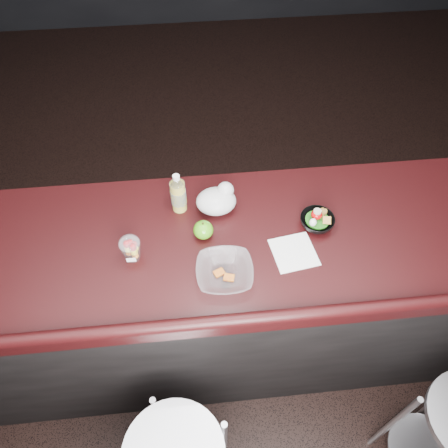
{
  "coord_description": "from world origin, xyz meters",
  "views": [
    {
      "loc": [
        -0.08,
        -0.7,
        2.4
      ],
      "look_at": [
        0.02,
        0.31,
        1.1
      ],
      "focal_mm": 35.0,
      "sensor_mm": 36.0,
      "label": 1
    }
  ],
  "objects": [
    {
      "name": "room_shell",
      "position": [
        0.0,
        0.0,
        1.83
      ],
      "size": [
        8.0,
        8.0,
        8.0
      ],
      "color": "black",
      "rests_on": "ground"
    },
    {
      "name": "snack_bowl",
      "position": [
        0.4,
        0.34,
        1.05
      ],
      "size": [
        0.17,
        0.17,
        0.07
      ],
      "rotation": [
        0.0,
        0.0,
        0.32
      ],
      "color": "black",
      "rests_on": "counter"
    },
    {
      "name": "green_apple",
      "position": [
        -0.06,
        0.33,
        1.06
      ],
      "size": [
        0.08,
        0.08,
        0.08
      ],
      "color": "#419310",
      "rests_on": "counter"
    },
    {
      "name": "takeout_bowl",
      "position": [
        0.01,
        0.13,
        1.05
      ],
      "size": [
        0.21,
        0.21,
        0.05
      ],
      "rotation": [
        0.0,
        0.0,
        -0.03
      ],
      "color": "silver",
      "rests_on": "counter"
    },
    {
      "name": "fruit_cup",
      "position": [
        -0.33,
        0.25,
        1.08
      ],
      "size": [
        0.08,
        0.08,
        0.11
      ],
      "color": "white",
      "rests_on": "counter"
    },
    {
      "name": "plastic_bag",
      "position": [
        0.01,
        0.46,
        1.07
      ],
      "size": [
        0.16,
        0.13,
        0.12
      ],
      "color": "silver",
      "rests_on": "counter"
    },
    {
      "name": "counter",
      "position": [
        0.0,
        0.3,
        0.51
      ],
      "size": [
        4.06,
        0.71,
        1.02
      ],
      "color": "black",
      "rests_on": "ground"
    },
    {
      "name": "paper_napkin",
      "position": [
        0.28,
        0.21,
        1.02
      ],
      "size": [
        0.18,
        0.18,
        0.0
      ],
      "primitive_type": "cube",
      "rotation": [
        0.0,
        0.0,
        0.15
      ],
      "color": "white",
      "rests_on": "counter"
    },
    {
      "name": "ground",
      "position": [
        0.0,
        0.0,
        0.0
      ],
      "size": [
        8.0,
        8.0,
        0.0
      ],
      "primitive_type": "plane",
      "color": "black",
      "rests_on": "ground"
    },
    {
      "name": "lemonade_bottle",
      "position": [
        -0.14,
        0.48,
        1.1
      ],
      "size": [
        0.06,
        0.06,
        0.19
      ],
      "color": "gold",
      "rests_on": "counter"
    }
  ]
}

